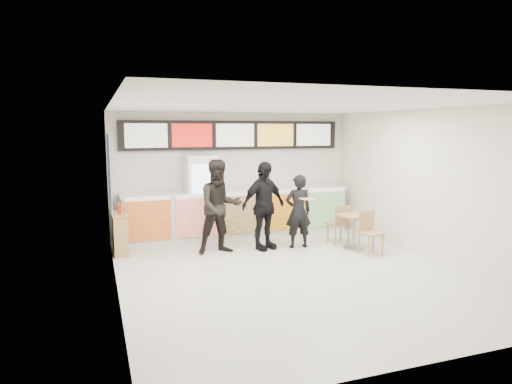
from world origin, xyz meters
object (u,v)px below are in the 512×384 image
drinks_fridge (201,197)px  cafe_table (354,225)px  customer_left (220,207)px  service_counter (239,213)px  customer_main (298,211)px  condiment_ledge (120,233)px  customer_mid (264,206)px

drinks_fridge → cafe_table: bearing=-34.2°
drinks_fridge → customer_left: 1.35m
drinks_fridge → service_counter: bearing=-1.0°
customer_main → cafe_table: customer_main is taller
drinks_fridge → condiment_ledge: bearing=-159.1°
drinks_fridge → customer_left: (0.10, -1.35, -0.01)m
customer_main → customer_mid: bearing=-3.1°
drinks_fridge → customer_left: bearing=-85.7°
customer_left → condiment_ledge: bearing=159.5°
customer_main → condiment_ledge: 3.82m
service_counter → customer_left: customer_left is taller
drinks_fridge → cafe_table: drinks_fridge is taller
service_counter → cafe_table: 2.82m
customer_mid → condiment_ledge: 3.07m
service_counter → customer_left: 1.63m
drinks_fridge → customer_main: (1.84, -1.49, -0.19)m
cafe_table → drinks_fridge: bearing=138.3°
service_counter → customer_main: customer_main is taller
service_counter → cafe_table: bearing=-44.7°
service_counter → customer_left: (-0.83, -1.33, 0.41)m
service_counter → drinks_fridge: 1.03m
customer_mid → condiment_ledge: customer_mid is taller
customer_main → customer_mid: customer_mid is taller
customer_left → cafe_table: customer_left is taller
customer_main → customer_mid: size_ratio=0.84×
customer_mid → customer_left: bearing=159.7°
customer_main → cafe_table: 1.25m
service_counter → condiment_ledge: bearing=-166.0°
drinks_fridge → condiment_ledge: 2.09m
condiment_ledge → customer_mid: bearing=-12.4°
cafe_table → customer_left: bearing=159.6°
service_counter → drinks_fridge: (-0.93, 0.02, 0.43)m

